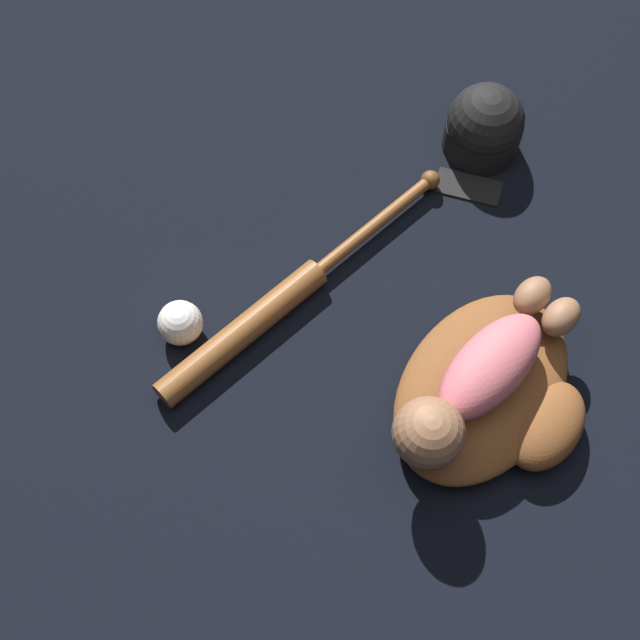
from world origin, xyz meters
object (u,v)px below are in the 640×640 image
object	(u,v)px
baby_figure	(476,382)
baseball	(180,323)
baseball_glove	(492,393)
baseball_bat	(270,310)
baseball_cap	(484,127)

from	to	relation	value
baby_figure	baseball	bearing A→B (deg)	-73.89
baseball_glove	baseball_bat	distance (m)	0.37
baseball	baby_figure	bearing A→B (deg)	106.11
baseball_glove	baseball_cap	xyz separation A→B (m)	(-0.42, -0.24, 0.02)
baseball	baseball_glove	bearing A→B (deg)	109.06
baby_figure	baseball_glove	bearing A→B (deg)	144.15
baby_figure	baseball_cap	bearing A→B (deg)	-154.26
baseball_glove	baseball_cap	bearing A→B (deg)	-150.00
baseball_glove	baseball_bat	bearing A→B (deg)	-80.67
baseball_bat	baseball_cap	size ratio (longest dim) A/B	2.99
baseball_cap	baseball	bearing A→B (deg)	-20.87
baseball_bat	baby_figure	bearing A→B (deg)	94.47
baseball_cap	baseball_glove	bearing A→B (deg)	30.00
baby_figure	baseball	world-z (taller)	baby_figure
baseball_glove	baseball_cap	world-z (taller)	baseball_cap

